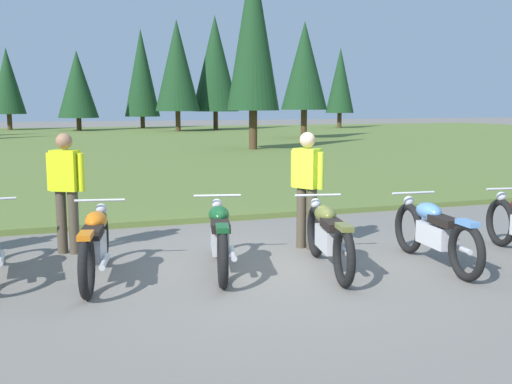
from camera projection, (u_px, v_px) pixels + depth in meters
name	position (u px, v px, depth m)	size (l,w,h in m)	color
ground_plane	(272.00, 269.00, 7.60)	(140.00, 140.00, 0.00)	slate
grass_moorland	(98.00, 144.00, 31.10)	(80.00, 44.00, 0.10)	#5B7033
forest_treeline	(41.00, 64.00, 36.59)	(44.40, 27.80, 8.75)	#47331E
motorcycle_orange	(95.00, 244.00, 7.08)	(0.69, 2.08, 0.88)	black
motorcycle_british_green	(220.00, 236.00, 7.46)	(0.73, 2.07, 0.88)	black
motorcycle_olive	(328.00, 236.00, 7.50)	(0.69, 2.08, 0.88)	black
motorcycle_sky_blue	(435.00, 232.00, 7.72)	(0.62, 2.10, 0.88)	black
rider_in_hivis_vest	(66.00, 186.00, 8.27)	(0.49, 0.37, 1.67)	#4C4233
rider_with_back_turned	(307.00, 183.00, 8.56)	(0.37, 0.49, 1.67)	#4C4233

